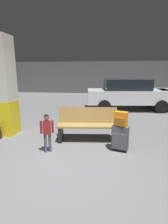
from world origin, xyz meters
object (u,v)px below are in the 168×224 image
(structural_pillar, at_px, (4,87))
(bench, at_px, (88,125))
(backpack_bright, at_px, (121,119))
(child, at_px, (47,129))
(suitcase, at_px, (120,138))
(parked_car_near, at_px, (128,93))

(structural_pillar, distance_m, bench, 2.66)
(structural_pillar, relative_size, backpack_bright, 8.30)
(structural_pillar, height_order, child, structural_pillar)
(bench, relative_size, backpack_bright, 4.84)
(suitcase, xyz_separation_m, backpack_bright, (-0.00, -0.00, 0.45))
(child, distance_m, parked_car_near, 5.73)
(backpack_bright, relative_size, parked_car_near, 0.08)
(backpack_bright, bearing_deg, structural_pillar, 166.89)
(structural_pillar, distance_m, suitcase, 3.56)
(structural_pillar, bearing_deg, child, -33.06)
(suitcase, height_order, backpack_bright, backpack_bright)
(bench, distance_m, backpack_bright, 1.05)
(bench, relative_size, parked_car_near, 0.39)
(structural_pillar, height_order, suitcase, structural_pillar)
(suitcase, bearing_deg, bench, 146.19)
(structural_pillar, distance_m, parked_car_near, 5.80)
(bench, xyz_separation_m, suitcase, (0.83, -0.55, -0.12))
(bench, bearing_deg, child, -134.59)
(backpack_bright, bearing_deg, parked_car_near, 81.71)
(structural_pillar, xyz_separation_m, child, (1.63, -1.06, -0.84))
(bench, bearing_deg, backpack_bright, -33.86)
(bench, height_order, backpack_bright, backpack_bright)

